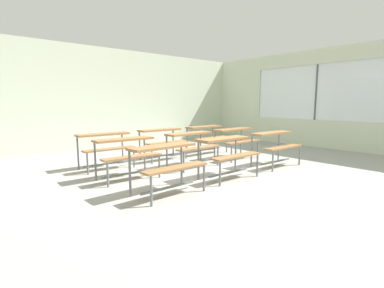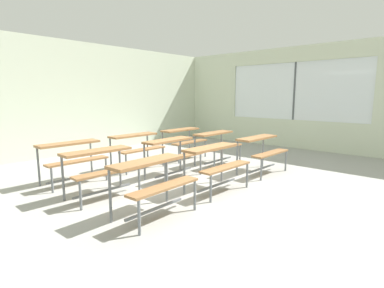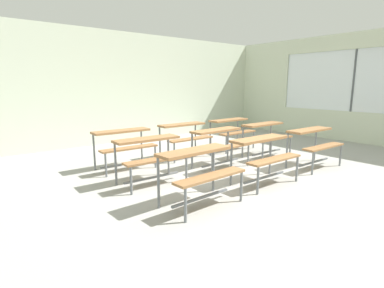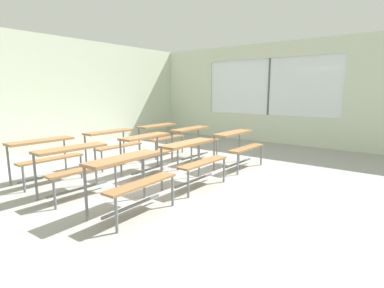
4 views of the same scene
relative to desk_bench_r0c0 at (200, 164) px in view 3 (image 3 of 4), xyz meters
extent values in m
cube|color=#9E9E99|center=(1.32, 0.37, -0.59)|extent=(10.00, 9.00, 0.05)
cube|color=beige|center=(1.32, 4.87, 0.94)|extent=(10.00, 0.12, 3.00)
cube|color=beige|center=(6.32, 0.37, -0.14)|extent=(0.12, 9.00, 0.85)
cube|color=beige|center=(6.32, 0.37, 2.21)|extent=(0.12, 9.00, 0.45)
cube|color=beige|center=(6.32, 3.92, 1.14)|extent=(0.12, 1.90, 1.70)
cube|color=white|center=(6.32, 0.87, 1.14)|extent=(0.02, 4.20, 1.70)
cube|color=#4C5156|center=(6.32, 0.87, 1.14)|extent=(0.06, 0.05, 1.70)
cube|color=olive|center=(0.00, 0.11, 0.16)|extent=(1.11, 0.36, 0.04)
cube|color=olive|center=(0.01, -0.21, -0.12)|extent=(1.11, 0.26, 0.03)
cylinder|color=slate|center=(-0.51, 0.23, -0.20)|extent=(0.04, 0.04, 0.72)
cylinder|color=slate|center=(0.49, 0.27, -0.20)|extent=(0.04, 0.04, 0.72)
cylinder|color=slate|center=(-0.49, -0.32, -0.34)|extent=(0.04, 0.04, 0.44)
cylinder|color=slate|center=(0.51, -0.28, -0.34)|extent=(0.04, 0.04, 0.44)
cube|color=slate|center=(0.00, -0.03, -0.46)|extent=(1.00, 0.07, 0.03)
cube|color=olive|center=(1.40, 0.15, 0.16)|extent=(1.10, 0.33, 0.04)
cube|color=olive|center=(1.40, -0.17, -0.12)|extent=(1.10, 0.23, 0.03)
cylinder|color=slate|center=(0.90, 0.29, -0.20)|extent=(0.04, 0.04, 0.72)
cylinder|color=slate|center=(1.90, 0.28, -0.20)|extent=(0.04, 0.04, 0.72)
cylinder|color=slate|center=(0.90, -0.26, -0.34)|extent=(0.04, 0.04, 0.44)
cylinder|color=slate|center=(1.90, -0.27, -0.34)|extent=(0.04, 0.04, 0.44)
cube|color=slate|center=(1.40, 0.01, -0.46)|extent=(1.00, 0.04, 0.03)
cube|color=olive|center=(2.95, 0.16, 0.16)|extent=(1.11, 0.34, 0.04)
cube|color=olive|center=(2.94, -0.16, -0.12)|extent=(1.10, 0.24, 0.03)
cylinder|color=slate|center=(2.45, 0.31, -0.20)|extent=(0.04, 0.04, 0.72)
cylinder|color=slate|center=(3.45, 0.29, -0.20)|extent=(0.04, 0.04, 0.72)
cylinder|color=slate|center=(2.44, -0.24, -0.34)|extent=(0.04, 0.04, 0.44)
cylinder|color=slate|center=(3.44, -0.26, -0.34)|extent=(0.04, 0.04, 0.44)
cube|color=slate|center=(2.95, 0.02, -0.46)|extent=(1.00, 0.05, 0.03)
cube|color=olive|center=(-0.05, 1.29, 0.16)|extent=(1.11, 0.35, 0.04)
cube|color=olive|center=(-0.06, 0.97, -0.12)|extent=(1.11, 0.25, 0.03)
cylinder|color=slate|center=(-0.54, 1.45, -0.20)|extent=(0.04, 0.04, 0.72)
cylinder|color=slate|center=(0.46, 1.42, -0.20)|extent=(0.04, 0.04, 0.72)
cylinder|color=slate|center=(-0.56, 0.90, -0.34)|extent=(0.04, 0.04, 0.44)
cylinder|color=slate|center=(0.44, 0.87, -0.34)|extent=(0.04, 0.04, 0.44)
cube|color=slate|center=(-0.05, 1.15, -0.46)|extent=(1.00, 0.06, 0.03)
cube|color=olive|center=(1.49, 1.28, 0.16)|extent=(1.11, 0.36, 0.04)
cube|color=olive|center=(1.50, 0.96, -0.12)|extent=(1.11, 0.26, 0.03)
cylinder|color=slate|center=(0.99, 1.40, -0.20)|extent=(0.04, 0.04, 0.72)
cylinder|color=slate|center=(1.99, 1.43, -0.20)|extent=(0.04, 0.04, 0.72)
cylinder|color=slate|center=(1.01, 0.85, -0.34)|extent=(0.04, 0.04, 0.44)
cylinder|color=slate|center=(2.01, 0.88, -0.34)|extent=(0.04, 0.04, 0.44)
cube|color=slate|center=(1.50, 1.14, -0.46)|extent=(1.00, 0.07, 0.03)
cube|color=olive|center=(2.94, 1.29, 0.16)|extent=(1.10, 0.33, 0.04)
cube|color=olive|center=(2.94, 0.97, -0.12)|extent=(1.10, 0.23, 0.03)
cylinder|color=slate|center=(2.44, 1.42, -0.20)|extent=(0.04, 0.04, 0.72)
cylinder|color=slate|center=(3.44, 1.43, -0.20)|extent=(0.04, 0.04, 0.72)
cylinder|color=slate|center=(2.44, 0.87, -0.34)|extent=(0.04, 0.04, 0.44)
cylinder|color=slate|center=(3.44, 0.88, -0.34)|extent=(0.04, 0.04, 0.44)
cube|color=slate|center=(2.94, 1.15, -0.46)|extent=(1.00, 0.04, 0.03)
cube|color=olive|center=(0.01, 2.35, 0.16)|extent=(1.11, 0.34, 0.04)
cube|color=olive|center=(0.00, 2.03, -0.12)|extent=(1.10, 0.24, 0.03)
cylinder|color=slate|center=(-0.49, 2.50, -0.20)|extent=(0.04, 0.04, 0.72)
cylinder|color=slate|center=(0.51, 2.48, -0.20)|extent=(0.04, 0.04, 0.72)
cylinder|color=slate|center=(-0.50, 1.95, -0.34)|extent=(0.04, 0.04, 0.44)
cylinder|color=slate|center=(0.50, 1.93, -0.34)|extent=(0.04, 0.04, 0.44)
cube|color=slate|center=(0.00, 2.21, -0.46)|extent=(1.00, 0.05, 0.03)
cube|color=olive|center=(1.48, 2.38, 0.16)|extent=(1.10, 0.33, 0.04)
cube|color=olive|center=(1.48, 2.06, -0.12)|extent=(1.10, 0.23, 0.03)
cylinder|color=slate|center=(0.98, 2.52, -0.20)|extent=(0.04, 0.04, 0.72)
cylinder|color=slate|center=(1.98, 2.52, -0.20)|extent=(0.04, 0.04, 0.72)
cylinder|color=slate|center=(0.98, 1.97, -0.34)|extent=(0.04, 0.04, 0.44)
cylinder|color=slate|center=(1.98, 1.97, -0.34)|extent=(0.04, 0.04, 0.44)
cube|color=slate|center=(1.48, 2.24, -0.46)|extent=(1.00, 0.04, 0.03)
cube|color=olive|center=(2.92, 2.33, 0.16)|extent=(1.11, 0.34, 0.04)
cube|color=olive|center=(2.92, 2.01, -0.12)|extent=(1.10, 0.24, 0.03)
cylinder|color=slate|center=(2.42, 2.47, -0.20)|extent=(0.04, 0.04, 0.72)
cylinder|color=slate|center=(3.42, 2.48, -0.20)|extent=(0.04, 0.04, 0.72)
cylinder|color=slate|center=(2.43, 1.92, -0.34)|extent=(0.04, 0.04, 0.44)
cylinder|color=slate|center=(3.42, 1.93, -0.34)|extent=(0.04, 0.04, 0.44)
cube|color=slate|center=(2.92, 2.19, -0.46)|extent=(1.00, 0.05, 0.03)
camera|label=1|loc=(-2.47, -3.50, 0.83)|focal=26.77mm
camera|label=2|loc=(-2.48, -2.93, 1.04)|focal=28.00mm
camera|label=3|loc=(-2.48, -2.93, 1.04)|focal=28.00mm
camera|label=4|loc=(-2.48, -2.93, 1.04)|focal=28.00mm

